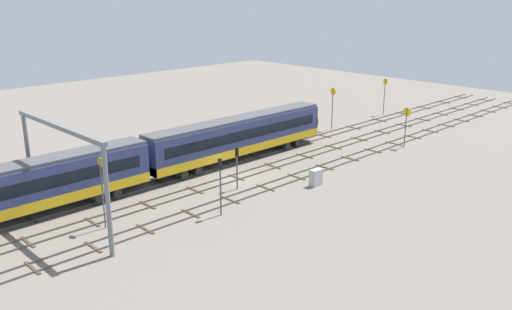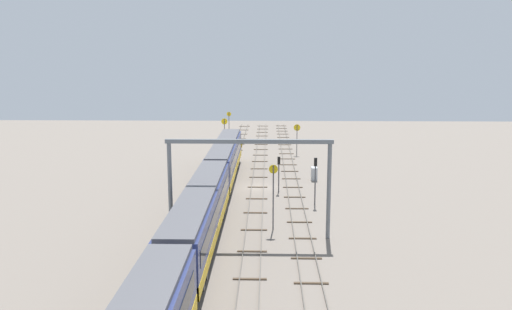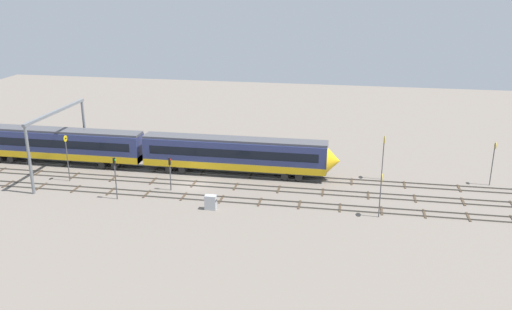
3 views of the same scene
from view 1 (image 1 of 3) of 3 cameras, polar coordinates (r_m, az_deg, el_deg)
The scene contains 13 objects.
ground_plane at distance 55.63m, azimuth -2.11°, elevation -2.41°, with size 139.41×139.41×0.00m, color slate.
track_near_foreground at distance 52.69m, azimuth 1.01°, elevation -3.45°, with size 123.41×2.40×0.16m.
track_second_near at distance 55.60m, azimuth -2.11°, elevation -2.35°, with size 123.41×2.40×0.16m.
track_with_train at distance 58.68m, azimuth -4.91°, elevation -1.35°, with size 123.41×2.40×0.16m.
train at distance 48.54m, azimuth -23.48°, elevation -3.47°, with size 75.20×3.24×4.80m.
overhead_gantry at distance 44.68m, azimuth -19.83°, elevation 0.05°, with size 0.40×14.22×8.62m.
speed_sign_near_foreground at distance 68.08m, azimuth 15.55°, elevation 3.51°, with size 0.14×1.07×4.94m.
speed_sign_mid_trackside at distance 75.05m, azimuth 8.08°, elevation 5.53°, with size 0.14×1.00×5.79m.
speed_sign_far_trackside at distance 44.50m, azimuth -15.93°, elevation -3.04°, with size 0.14×0.80×6.01m.
speed_sign_distant_end at distance 85.86m, azimuth 13.41°, elevation 6.48°, with size 0.14×0.85×5.56m.
signal_light_trackside_approach at distance 51.65m, azimuth -2.01°, elevation -0.73°, with size 0.31×0.32×4.18m.
signal_light_trackside_departure at distance 45.50m, azimuth -3.77°, elevation -2.53°, with size 0.31×0.32×5.06m.
relay_cabinet at distance 53.46m, azimuth 6.33°, elevation -2.38°, with size 1.28×0.73×1.66m.
Camera 1 is at (-35.05, -39.07, 18.41)m, focal length 37.93 mm.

